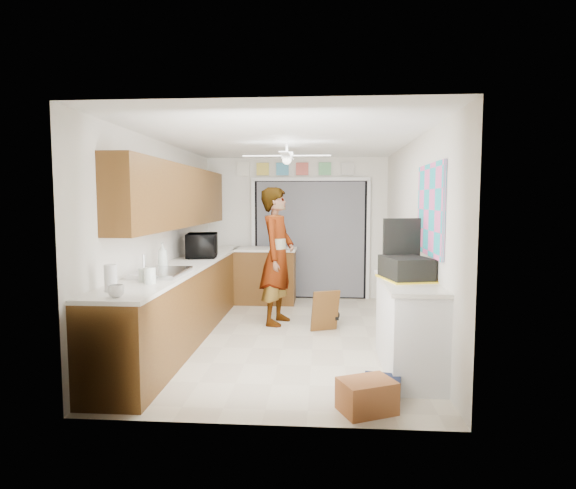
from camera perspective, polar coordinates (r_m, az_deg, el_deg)
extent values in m
plane|color=beige|center=(6.34, -0.27, -10.74)|extent=(5.00, 5.00, 0.00)
plane|color=white|center=(6.14, -0.28, 12.29)|extent=(5.00, 5.00, 0.00)
plane|color=silver|center=(8.61, 1.01, 1.94)|extent=(3.20, 0.00, 3.20)
plane|color=silver|center=(3.64, -3.30, -2.60)|extent=(3.20, 0.00, 3.20)
plane|color=silver|center=(6.44, -14.61, 0.66)|extent=(0.00, 5.00, 5.00)
plane|color=silver|center=(6.20, 14.63, 0.48)|extent=(0.00, 5.00, 5.00)
cube|color=brown|center=(6.46, -11.91, -6.44)|extent=(0.60, 4.80, 0.90)
cube|color=white|center=(6.38, -11.90, -2.31)|extent=(0.62, 4.80, 0.04)
cube|color=brown|center=(6.56, -12.83, 5.58)|extent=(0.32, 4.00, 0.80)
cube|color=silver|center=(5.43, -14.82, -3.31)|extent=(0.50, 0.76, 0.06)
cylinder|color=silver|center=(5.49, -16.72, -2.27)|extent=(0.03, 0.03, 0.22)
cube|color=brown|center=(8.24, -2.67, -3.81)|extent=(1.00, 0.60, 0.90)
cube|color=white|center=(8.18, -2.68, -0.56)|extent=(1.04, 0.64, 0.04)
cube|color=black|center=(8.58, 2.67, 0.59)|extent=(2.00, 0.06, 2.10)
cube|color=slate|center=(8.54, 2.66, 0.56)|extent=(1.90, 0.03, 2.05)
cube|color=white|center=(8.64, -4.12, 0.61)|extent=(0.06, 0.04, 2.10)
cube|color=white|center=(8.59, 9.48, 0.52)|extent=(0.06, 0.04, 2.10)
cube|color=white|center=(8.53, 2.69, 7.75)|extent=(2.10, 0.04, 0.06)
cube|color=#E4CC4C|center=(8.63, -3.01, 8.91)|extent=(0.22, 0.02, 0.22)
cube|color=#4A9EC5|center=(8.60, -0.67, 8.94)|extent=(0.22, 0.02, 0.22)
cube|color=#C8564B|center=(8.58, 1.69, 8.94)|extent=(0.22, 0.02, 0.22)
cube|color=#64AF71|center=(8.57, 4.39, 8.94)|extent=(0.22, 0.02, 0.22)
cube|color=silver|center=(8.58, 7.10, 8.91)|extent=(0.22, 0.02, 0.22)
cube|color=silver|center=(8.68, -5.33, 8.88)|extent=(0.22, 0.02, 0.26)
cube|color=white|center=(5.13, 14.09, -9.57)|extent=(0.50, 1.40, 0.90)
cube|color=white|center=(5.03, 14.10, -4.38)|extent=(0.54, 1.44, 0.04)
cube|color=#F259A1|center=(5.20, 16.51, 3.97)|extent=(0.03, 1.15, 0.95)
cube|color=white|center=(6.32, -0.13, 10.45)|extent=(1.14, 1.14, 0.24)
imported|color=black|center=(6.96, -10.15, -0.09)|extent=(0.52, 0.68, 0.34)
imported|color=silver|center=(5.89, -14.63, -1.27)|extent=(0.14, 0.14, 0.31)
imported|color=white|center=(4.27, -19.72, -5.22)|extent=(0.18, 0.18, 0.11)
cylinder|color=silver|center=(4.87, -16.05, -3.55)|extent=(0.14, 0.14, 0.16)
cylinder|color=silver|center=(4.98, -16.80, -3.51)|extent=(0.10, 0.10, 0.13)
cylinder|color=white|center=(4.56, -20.28, -3.74)|extent=(0.14, 0.14, 0.24)
cube|color=black|center=(5.06, 13.79, -2.75)|extent=(0.52, 0.62, 0.23)
cube|color=yellow|center=(5.08, 13.76, -3.98)|extent=(0.57, 0.67, 0.02)
cube|color=black|center=(5.32, 13.33, 0.35)|extent=(0.41, 0.13, 0.50)
cube|color=#9B5130|center=(4.22, 9.33, -17.29)|extent=(0.53, 0.47, 0.27)
cube|color=black|center=(4.50, 11.08, -16.37)|extent=(0.37, 0.32, 0.20)
cube|color=brown|center=(6.48, 4.44, -7.84)|extent=(0.40, 0.28, 0.56)
imported|color=white|center=(6.78, -1.27, -1.37)|extent=(0.61, 0.79, 1.93)
cube|color=black|center=(6.92, 4.69, -7.64)|extent=(0.39, 0.57, 0.41)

